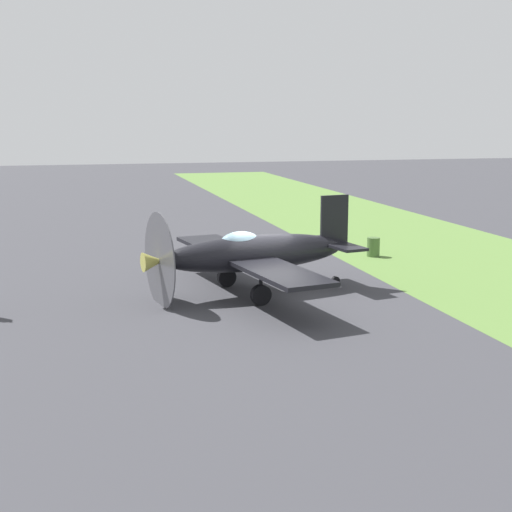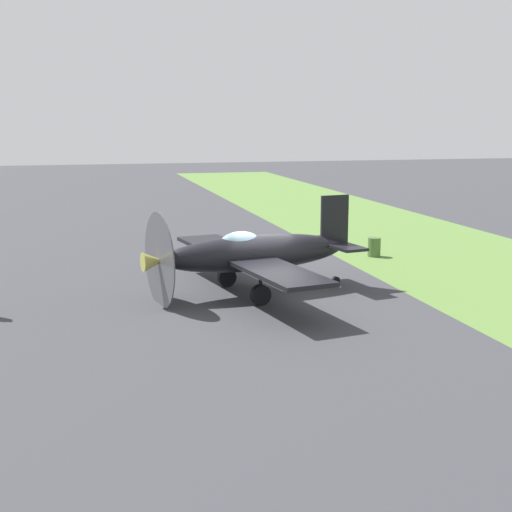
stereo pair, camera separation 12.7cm
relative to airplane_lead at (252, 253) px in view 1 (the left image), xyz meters
The scene contains 3 objects.
ground_plane 1.65m from the airplane_lead, 108.58° to the right, with size 160.00×160.00×0.00m, color #38383D.
airplane_lead is the anchor object (origin of this frame).
fuel_drum 9.43m from the airplane_lead, 51.99° to the right, with size 0.60×0.60×0.90m, color #476633.
Camera 1 is at (-24.83, 6.88, 6.41)m, focal length 50.27 mm.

